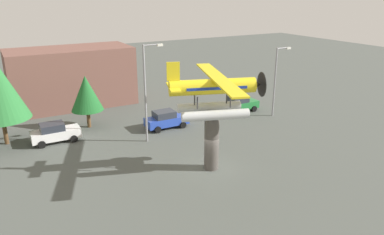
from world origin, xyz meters
The scene contains 10 objects.
ground_plane centered at (0.00, 0.00, 0.00)m, with size 140.00×140.00×0.00m, color #4C514C.
display_pedestal centered at (0.00, 0.00, 2.13)m, with size 1.10×1.10×4.25m, color #4C4742.
floatplane_monument centered at (0.12, -0.04, 5.92)m, with size 7.20×10.21×4.00m.
car_near_white centered at (-9.39, 11.20, 0.88)m, with size 4.20×2.02×1.76m.
car_mid_blue centered at (0.77, 9.62, 0.88)m, with size 4.20×2.02×1.76m.
car_far_green centered at (10.16, 10.38, 0.88)m, with size 4.20×2.02×1.76m.
streetlight_primary centered at (-2.01, 7.36, 4.96)m, with size 1.84×0.28×8.63m.
streetlight_secondary centered at (12.63, 7.39, 4.28)m, with size 1.84×0.28×7.31m.
storefront_building centered at (-5.37, 22.00, 3.34)m, with size 13.63×6.52×6.67m, color brown.
tree_east centered at (-5.80, 13.54, 3.46)m, with size 3.08×3.08×5.19m.
Camera 1 is at (-13.67, -21.49, 12.86)m, focal length 34.62 mm.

